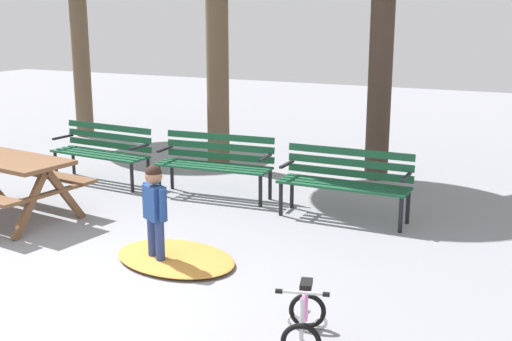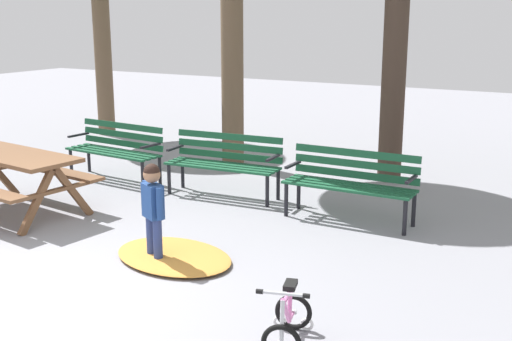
# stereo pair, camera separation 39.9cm
# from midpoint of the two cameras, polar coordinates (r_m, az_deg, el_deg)

# --- Properties ---
(ground) EXTENTS (36.00, 36.00, 0.00)m
(ground) POSITION_cam_midpoint_polar(r_m,az_deg,el_deg) (6.16, -20.88, -10.89)
(ground) COLOR gray
(picnic_table) EXTENTS (1.95, 1.55, 0.79)m
(picnic_table) POSITION_cam_midpoint_polar(r_m,az_deg,el_deg) (8.55, -22.51, -0.04)
(picnic_table) COLOR brown
(picnic_table) RESTS_ON ground
(park_bench_far_left) EXTENTS (1.63, 0.58, 0.85)m
(park_bench_far_left) POSITION_cam_midpoint_polar(r_m,az_deg,el_deg) (9.94, -14.36, 1.89)
(park_bench_far_left) COLOR #195133
(park_bench_far_left) RESTS_ON ground
(park_bench_left) EXTENTS (1.63, 0.57, 0.85)m
(park_bench_left) POSITION_cam_midpoint_polar(r_m,az_deg,el_deg) (8.90, -4.82, 0.92)
(park_bench_left) COLOR #195133
(park_bench_left) RESTS_ON ground
(park_bench_right) EXTENTS (1.60, 0.47, 0.85)m
(park_bench_right) POSITION_cam_midpoint_polar(r_m,az_deg,el_deg) (7.96, 6.46, -0.65)
(park_bench_right) COLOR #195133
(park_bench_right) RESTS_ON ground
(child_standing) EXTENTS (0.36, 0.26, 1.02)m
(child_standing) POSITION_cam_midpoint_polar(r_m,az_deg,el_deg) (6.54, -10.60, -3.16)
(child_standing) COLOR navy
(child_standing) RESTS_ON ground
(kids_bicycle) EXTENTS (0.49, 0.62, 0.54)m
(kids_bicycle) POSITION_cam_midpoint_polar(r_m,az_deg,el_deg) (5.06, 1.97, -12.95)
(kids_bicycle) COLOR black
(kids_bicycle) RESTS_ON ground
(leaf_pile) EXTENTS (1.53, 1.21, 0.07)m
(leaf_pile) POSITION_cam_midpoint_polar(r_m,az_deg,el_deg) (6.76, -8.78, -7.57)
(leaf_pile) COLOR #C68438
(leaf_pile) RESTS_ON ground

